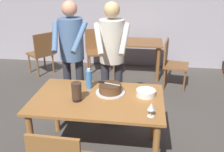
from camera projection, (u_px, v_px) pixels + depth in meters
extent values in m
plane|color=#4C4742|center=(99.00, 152.00, 3.11)|extent=(14.00, 14.00, 0.00)
cube|color=#ADA8B2|center=(125.00, 6.00, 5.57)|extent=(10.00, 0.12, 2.70)
cube|color=#9E6633|center=(98.00, 99.00, 2.83)|extent=(1.46, 0.91, 0.03)
cylinder|color=#9E6633|center=(32.00, 143.00, 2.71)|extent=(0.07, 0.07, 0.72)
cylinder|color=#9E6633|center=(56.00, 108.00, 3.40)|extent=(0.07, 0.07, 0.72)
cylinder|color=#9E6633|center=(154.00, 114.00, 3.24)|extent=(0.07, 0.07, 0.72)
cylinder|color=silver|center=(110.00, 92.00, 2.93)|extent=(0.34, 0.34, 0.01)
cylinder|color=brown|center=(110.00, 88.00, 2.92)|extent=(0.26, 0.26, 0.09)
cylinder|color=#432A18|center=(110.00, 85.00, 2.90)|extent=(0.25, 0.25, 0.01)
cube|color=silver|center=(112.00, 84.00, 2.89)|extent=(0.20, 0.07, 0.00)
cube|color=black|center=(102.00, 82.00, 2.93)|extent=(0.08, 0.04, 0.02)
cylinder|color=white|center=(146.00, 95.00, 2.87)|extent=(0.22, 0.22, 0.01)
cylinder|color=white|center=(146.00, 94.00, 2.87)|extent=(0.22, 0.22, 0.01)
cylinder|color=white|center=(146.00, 94.00, 2.86)|extent=(0.22, 0.22, 0.01)
cylinder|color=white|center=(146.00, 93.00, 2.86)|extent=(0.22, 0.22, 0.01)
cylinder|color=white|center=(146.00, 92.00, 2.86)|extent=(0.22, 0.22, 0.01)
cylinder|color=white|center=(146.00, 91.00, 2.85)|extent=(0.22, 0.22, 0.01)
cylinder|color=white|center=(146.00, 90.00, 2.85)|extent=(0.22, 0.22, 0.01)
cylinder|color=silver|center=(151.00, 116.00, 2.46)|extent=(0.07, 0.07, 0.00)
cylinder|color=silver|center=(151.00, 113.00, 2.45)|extent=(0.01, 0.01, 0.07)
cone|color=silver|center=(151.00, 107.00, 2.42)|extent=(0.08, 0.08, 0.07)
cylinder|color=#387AC6|center=(89.00, 79.00, 3.02)|extent=(0.07, 0.07, 0.22)
cylinder|color=silver|center=(89.00, 70.00, 2.97)|extent=(0.04, 0.04, 0.03)
cylinder|color=black|center=(77.00, 99.00, 2.76)|extent=(0.10, 0.10, 0.03)
cylinder|color=#3F2D23|center=(77.00, 91.00, 2.72)|extent=(0.11, 0.11, 0.18)
cylinder|color=#2D2D38|center=(118.00, 93.00, 3.54)|extent=(0.11, 0.11, 0.95)
cylinder|color=#2D2D38|center=(105.00, 93.00, 3.54)|extent=(0.11, 0.11, 0.95)
cylinder|color=beige|center=(112.00, 41.00, 3.25)|extent=(0.32, 0.32, 0.55)
sphere|color=tan|center=(112.00, 10.00, 3.10)|extent=(0.20, 0.20, 0.20)
cylinder|color=beige|center=(124.00, 39.00, 3.05)|extent=(0.11, 0.42, 0.34)
cylinder|color=beige|center=(99.00, 39.00, 3.06)|extent=(0.20, 0.42, 0.34)
cylinder|color=#2D2D38|center=(81.00, 91.00, 3.62)|extent=(0.11, 0.11, 0.95)
cylinder|color=#2D2D38|center=(68.00, 90.00, 3.64)|extent=(0.11, 0.11, 0.95)
cylinder|color=#4C6B93|center=(71.00, 39.00, 3.35)|extent=(0.32, 0.32, 0.55)
sphere|color=tan|center=(69.00, 8.00, 3.19)|extent=(0.20, 0.20, 0.20)
cylinder|color=#4C6B93|center=(79.00, 37.00, 3.13)|extent=(0.15, 0.42, 0.34)
cylinder|color=#4C6B93|center=(55.00, 37.00, 3.17)|extent=(0.16, 0.42, 0.34)
cube|color=brown|center=(138.00, 42.00, 5.13)|extent=(1.00, 0.70, 0.03)
cylinder|color=brown|center=(115.00, 63.00, 5.07)|extent=(0.07, 0.07, 0.71)
cylinder|color=brown|center=(158.00, 65.00, 4.97)|extent=(0.07, 0.07, 0.71)
cylinder|color=brown|center=(118.00, 55.00, 5.58)|extent=(0.07, 0.07, 0.71)
cylinder|color=brown|center=(157.00, 56.00, 5.47)|extent=(0.07, 0.07, 0.71)
cube|color=brown|center=(40.00, 54.00, 5.39)|extent=(0.62, 0.62, 0.04)
cylinder|color=brown|center=(30.00, 63.00, 5.49)|extent=(0.04, 0.04, 0.41)
cylinder|color=brown|center=(45.00, 60.00, 5.72)|extent=(0.04, 0.04, 0.41)
cylinder|color=brown|center=(38.00, 68.00, 5.24)|extent=(0.04, 0.04, 0.41)
cylinder|color=brown|center=(53.00, 64.00, 5.47)|extent=(0.04, 0.04, 0.41)
cube|color=brown|center=(44.00, 44.00, 5.16)|extent=(0.30, 0.36, 0.45)
cube|color=brown|center=(97.00, 52.00, 5.48)|extent=(0.56, 0.56, 0.04)
cylinder|color=brown|center=(107.00, 64.00, 5.43)|extent=(0.04, 0.04, 0.41)
cylinder|color=brown|center=(90.00, 66.00, 5.37)|extent=(0.04, 0.04, 0.41)
cylinder|color=brown|center=(104.00, 59.00, 5.76)|extent=(0.04, 0.04, 0.41)
cylinder|color=brown|center=(88.00, 60.00, 5.69)|extent=(0.04, 0.04, 0.41)
cube|color=brown|center=(95.00, 39.00, 5.57)|extent=(0.42, 0.17, 0.45)
cube|color=brown|center=(176.00, 66.00, 4.71)|extent=(0.51, 0.51, 0.04)
cylinder|color=brown|center=(185.00, 74.00, 4.90)|extent=(0.04, 0.04, 0.41)
cylinder|color=brown|center=(184.00, 82.00, 4.58)|extent=(0.04, 0.04, 0.41)
cylinder|color=brown|center=(166.00, 72.00, 5.01)|extent=(0.04, 0.04, 0.41)
cylinder|color=brown|center=(164.00, 79.00, 4.69)|extent=(0.04, 0.04, 0.41)
cube|color=brown|center=(166.00, 52.00, 4.67)|extent=(0.11, 0.44, 0.45)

